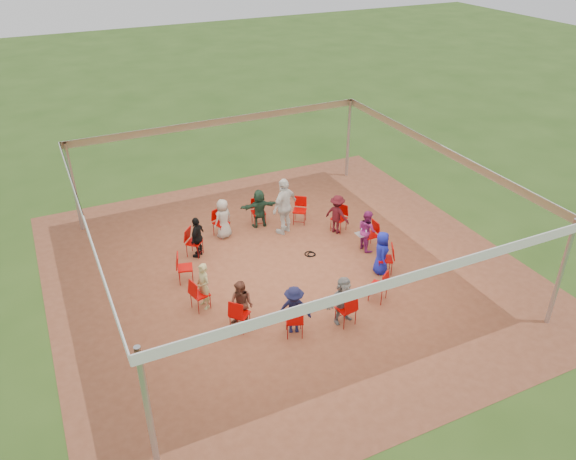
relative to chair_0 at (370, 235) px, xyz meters
name	(u,v)px	position (x,y,z in m)	size (l,w,h in m)	color
ground	(286,270)	(-2.85, 0.00, -0.45)	(80.00, 80.00, 0.00)	#305119
dirt_patch	(286,270)	(-2.85, 0.00, -0.44)	(13.00, 13.00, 0.00)	brown
tent	(285,197)	(-2.85, 0.00, 1.92)	(10.33, 10.33, 3.00)	#B2B2B7
chair_0	(370,235)	(0.00, 0.00, 0.00)	(0.42, 0.44, 0.90)	#B90200
chair_1	(339,219)	(-0.33, 1.32, 0.00)	(0.42, 0.44, 0.90)	#B90200
chair_2	(300,211)	(-1.23, 2.35, 0.00)	(0.42, 0.44, 0.90)	#B90200
chair_3	(258,212)	(-2.50, 2.83, 0.00)	(0.42, 0.44, 0.90)	#B90200
chair_4	(221,223)	(-3.86, 2.67, 0.00)	(0.42, 0.44, 0.90)	#B90200
chair_5	(194,242)	(-4.98, 1.89, 0.00)	(0.42, 0.44, 0.90)	#B90200
chair_6	(185,268)	(-5.62, 0.69, 0.00)	(0.42, 0.44, 0.90)	#B90200
chair_7	(200,294)	(-5.62, -0.68, 0.00)	(0.42, 0.44, 0.90)	#B90200
chair_8	(240,314)	(-4.99, -1.89, 0.00)	(0.42, 0.44, 0.90)	#B90200
chair_9	(294,320)	(-3.86, -2.66, 0.00)	(0.42, 0.44, 0.90)	#B90200
chair_10	(346,309)	(-2.51, -2.83, 0.00)	(0.42, 0.44, 0.90)	#B90200
chair_11	(378,286)	(-1.23, -2.34, 0.00)	(0.42, 0.44, 0.90)	#B90200
chair_12	(385,259)	(-0.33, -1.32, 0.00)	(0.42, 0.44, 0.90)	#B90200
person_seated_0	(367,230)	(-0.12, 0.00, 0.21)	(0.64, 0.37, 1.31)	#862268
person_seated_1	(337,214)	(-0.43, 1.27, 0.21)	(0.84, 0.42, 1.31)	#400C13
person_seated_2	(259,208)	(-2.52, 2.71, 0.21)	(1.21, 0.45, 1.31)	#224330
person_seated_3	(223,219)	(-3.82, 2.56, 0.21)	(0.64, 0.36, 1.31)	#A09A8E
person_seated_4	(197,237)	(-4.89, 1.82, 0.21)	(0.77, 0.39, 1.31)	black
person_seated_5	(203,286)	(-5.50, -0.65, 0.21)	(0.48, 0.31, 1.31)	tan
person_seated_6	(242,305)	(-4.90, -1.81, 0.21)	(0.64, 0.37, 1.31)	brown
person_seated_7	(294,310)	(-3.82, -2.55, 0.21)	(0.84, 0.42, 1.31)	#141638
person_seated_8	(343,300)	(-2.52, -2.71, 0.21)	(1.21, 0.45, 1.31)	gray
person_seated_9	(382,253)	(-0.43, -1.27, 0.21)	(0.64, 0.36, 1.31)	#151DA5
standing_person	(285,206)	(-1.94, 2.00, 0.50)	(1.11, 0.57, 1.89)	silver
cable_coil	(311,254)	(-1.82, 0.42, -0.43)	(0.36, 0.36, 0.03)	black
laptop	(362,232)	(-0.28, 0.00, 0.17)	(0.27, 0.34, 0.24)	#B7B7BC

